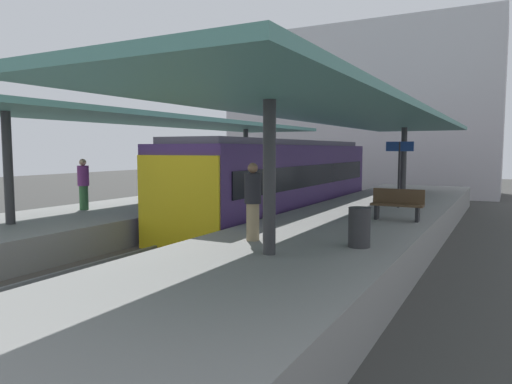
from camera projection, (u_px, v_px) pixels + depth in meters
ground_plane at (231, 242)px, 14.99m from camera, size 80.00×80.00×0.00m
platform_left at (140, 219)px, 16.73m from camera, size 4.40×28.00×1.00m
platform_right at (347, 237)px, 13.16m from camera, size 4.40×28.00×1.00m
track_ballast at (231, 239)px, 14.98m from camera, size 3.20×28.00×0.20m
rail_near_side at (212, 232)px, 15.30m from camera, size 0.08×28.00×0.14m
rail_far_side at (251, 236)px, 14.63m from camera, size 0.08×28.00×0.14m
commuter_train at (281, 181)px, 18.11m from camera, size 2.78×13.00×3.10m
canopy_left at (163, 122)px, 17.64m from camera, size 4.18×21.00×3.10m
canopy_right at (364, 117)px, 14.08m from camera, size 4.18×21.00×3.02m
platform_bench at (397, 203)px, 13.01m from camera, size 1.40×0.41×0.86m
platform_sign at (399, 159)px, 15.68m from camera, size 0.90×0.08×2.21m
litter_bin at (359, 227)px, 9.43m from camera, size 0.44×0.44×0.80m
passenger_near_bench at (148, 178)px, 17.15m from camera, size 0.36×0.36×1.75m
passenger_mid_platform at (253, 200)px, 10.07m from camera, size 0.36×0.36×1.67m
passenger_far_end at (83, 183)px, 15.21m from camera, size 0.36×0.36×1.65m
station_building_backdrop at (359, 113)px, 32.83m from camera, size 18.00×6.00×11.00m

